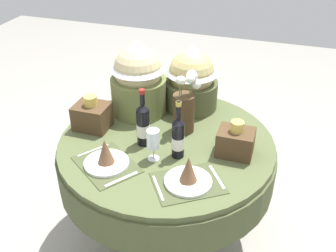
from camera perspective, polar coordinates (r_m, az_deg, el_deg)
The scene contains 12 objects.
ground at distance 2.82m, azimuth -0.20°, elevation -15.07°, with size 8.00×8.00×0.00m, color #9E998E.
dining_table at distance 2.40m, azimuth -0.23°, elevation -5.09°, with size 1.28×1.28×0.77m.
place_setting_left at distance 2.12m, azimuth -8.89°, elevation -4.52°, with size 0.43×0.41×0.16m.
place_setting_right at distance 1.98m, azimuth 2.93°, elevation -7.16°, with size 0.43×0.41×0.16m.
flower_vase at distance 2.33m, azimuth 2.41°, elevation 2.70°, with size 0.15×0.14×0.39m.
wine_bottle_left at distance 2.22m, azimuth -3.59°, elevation 0.26°, with size 0.08×0.08×0.35m.
wine_bottle_centre at distance 2.12m, azimuth 1.45°, elevation -1.61°, with size 0.07×0.07×0.34m.
wine_glass_left at distance 2.10m, azimuth -2.16°, elevation -1.98°, with size 0.07×0.07×0.18m.
gift_tub_back_left at distance 2.49m, azimuth -4.32°, elevation 7.26°, with size 0.35×0.35×0.49m.
gift_tub_back_centre at distance 2.56m, azimuth 3.40°, elevation 7.16°, with size 0.34×0.34×0.43m.
woven_basket_side_left at distance 2.44m, azimuth -10.78°, elevation 1.56°, with size 0.20×0.17×0.21m.
woven_basket_side_right at distance 2.19m, azimuth 9.67°, elevation -2.21°, with size 0.20×0.16×0.21m.
Camera 1 is at (0.60, -1.82, 2.07)m, focal length 42.48 mm.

